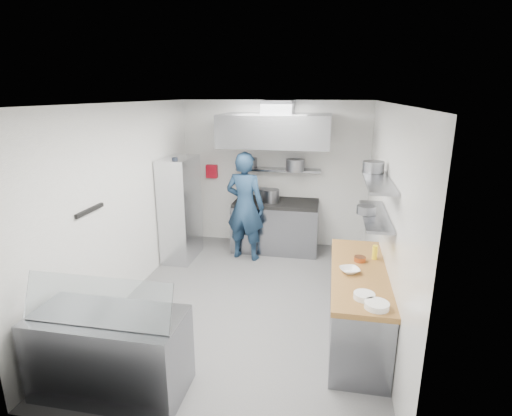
% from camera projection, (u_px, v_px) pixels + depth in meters
% --- Properties ---
extents(floor, '(5.00, 5.00, 0.00)m').
position_uv_depth(floor, '(248.00, 302.00, 5.81)').
color(floor, '#4C4C4F').
rests_on(floor, ground).
extents(ceiling, '(5.00, 5.00, 0.00)m').
position_uv_depth(ceiling, '(247.00, 103.00, 5.03)').
color(ceiling, silver).
rests_on(ceiling, wall_back).
extents(wall_back, '(3.60, 2.80, 0.02)m').
position_uv_depth(wall_back, '(274.00, 174.00, 7.78)').
color(wall_back, white).
rests_on(wall_back, floor).
extents(wall_front, '(3.60, 2.80, 0.02)m').
position_uv_depth(wall_front, '(180.00, 299.00, 3.06)').
color(wall_front, white).
rests_on(wall_front, floor).
extents(wall_left, '(2.80, 5.00, 0.02)m').
position_uv_depth(wall_left, '(126.00, 203.00, 5.75)').
color(wall_left, white).
rests_on(wall_left, floor).
extents(wall_right, '(2.80, 5.00, 0.02)m').
position_uv_depth(wall_right, '(385.00, 217.00, 5.09)').
color(wall_right, white).
rests_on(wall_right, floor).
extents(gas_range, '(1.60, 0.80, 0.90)m').
position_uv_depth(gas_range, '(276.00, 227.00, 7.65)').
color(gas_range, gray).
rests_on(gas_range, floor).
extents(cooktop, '(1.57, 0.78, 0.06)m').
position_uv_depth(cooktop, '(276.00, 203.00, 7.51)').
color(cooktop, black).
rests_on(cooktop, gas_range).
extents(stock_pot_left, '(0.27, 0.27, 0.20)m').
position_uv_depth(stock_pot_left, '(263.00, 194.00, 7.67)').
color(stock_pot_left, slate).
rests_on(stock_pot_left, cooktop).
extents(stock_pot_mid, '(0.31, 0.31, 0.24)m').
position_uv_depth(stock_pot_mid, '(271.00, 196.00, 7.43)').
color(stock_pot_mid, slate).
rests_on(stock_pot_mid, cooktop).
extents(over_range_shelf, '(1.60, 0.30, 0.04)m').
position_uv_depth(over_range_shelf, '(278.00, 170.00, 7.58)').
color(over_range_shelf, gray).
rests_on(over_range_shelf, wall_back).
extents(shelf_pot_a, '(0.28, 0.28, 0.18)m').
position_uv_depth(shelf_pot_a, '(250.00, 162.00, 7.81)').
color(shelf_pot_a, slate).
rests_on(shelf_pot_a, over_range_shelf).
extents(shelf_pot_b, '(0.34, 0.34, 0.22)m').
position_uv_depth(shelf_pot_b, '(295.00, 165.00, 7.30)').
color(shelf_pot_b, slate).
rests_on(shelf_pot_b, over_range_shelf).
extents(extractor_hood, '(1.90, 1.15, 0.55)m').
position_uv_depth(extractor_hood, '(276.00, 130.00, 6.97)').
color(extractor_hood, gray).
rests_on(extractor_hood, wall_back).
extents(hood_duct, '(0.55, 0.55, 0.24)m').
position_uv_depth(hood_duct, '(278.00, 107.00, 7.08)').
color(hood_duct, slate).
rests_on(hood_duct, extractor_hood).
extents(red_firebox, '(0.22, 0.10, 0.26)m').
position_uv_depth(red_firebox, '(212.00, 171.00, 7.94)').
color(red_firebox, '#B00E1F').
rests_on(red_firebox, wall_back).
extents(chef, '(0.79, 0.60, 1.96)m').
position_uv_depth(chef, '(245.00, 206.00, 7.10)').
color(chef, '#182E48').
rests_on(chef, floor).
extents(wire_rack, '(0.50, 0.90, 1.85)m').
position_uv_depth(wire_rack, '(181.00, 209.00, 7.14)').
color(wire_rack, silver).
rests_on(wire_rack, floor).
extents(rack_bin_a, '(0.14, 0.18, 0.16)m').
position_uv_depth(rack_bin_a, '(173.00, 222.00, 6.84)').
color(rack_bin_a, white).
rests_on(rack_bin_a, wire_rack).
extents(rack_bin_b, '(0.15, 0.19, 0.17)m').
position_uv_depth(rack_bin_b, '(180.00, 188.00, 7.08)').
color(rack_bin_b, yellow).
rests_on(rack_bin_b, wire_rack).
extents(rack_jar, '(0.10, 0.10, 0.18)m').
position_uv_depth(rack_jar, '(175.00, 163.00, 6.65)').
color(rack_jar, black).
rests_on(rack_jar, wire_rack).
extents(knife_strip, '(0.04, 0.55, 0.05)m').
position_uv_depth(knife_strip, '(90.00, 210.00, 4.85)').
color(knife_strip, black).
rests_on(knife_strip, wall_left).
extents(prep_counter_base, '(0.62, 2.00, 0.84)m').
position_uv_depth(prep_counter_base, '(357.00, 306.00, 4.86)').
color(prep_counter_base, gray).
rests_on(prep_counter_base, floor).
extents(prep_counter_top, '(0.65, 2.04, 0.06)m').
position_uv_depth(prep_counter_top, '(359.00, 273.00, 4.73)').
color(prep_counter_top, '#9C6230').
rests_on(prep_counter_top, prep_counter_base).
extents(plate_stack_a, '(0.24, 0.24, 0.06)m').
position_uv_depth(plate_stack_a, '(377.00, 305.00, 3.89)').
color(plate_stack_a, white).
rests_on(plate_stack_a, prep_counter_top).
extents(plate_stack_b, '(0.22, 0.22, 0.06)m').
position_uv_depth(plate_stack_b, '(364.00, 296.00, 4.07)').
color(plate_stack_b, white).
rests_on(plate_stack_b, prep_counter_top).
extents(copper_pan, '(0.15, 0.15, 0.06)m').
position_uv_depth(copper_pan, '(360.00, 259.00, 4.97)').
color(copper_pan, '#B96134').
rests_on(copper_pan, prep_counter_top).
extents(squeeze_bottle, '(0.07, 0.07, 0.18)m').
position_uv_depth(squeeze_bottle, '(375.00, 252.00, 5.03)').
color(squeeze_bottle, yellow).
rests_on(squeeze_bottle, prep_counter_top).
extents(mixing_bowl, '(0.29, 0.29, 0.05)m').
position_uv_depth(mixing_bowl, '(350.00, 270.00, 4.66)').
color(mixing_bowl, white).
rests_on(mixing_bowl, prep_counter_top).
extents(wall_shelf_lower, '(0.30, 1.30, 0.04)m').
position_uv_depth(wall_shelf_lower, '(375.00, 216.00, 4.81)').
color(wall_shelf_lower, gray).
rests_on(wall_shelf_lower, wall_right).
extents(wall_shelf_upper, '(0.30, 1.30, 0.04)m').
position_uv_depth(wall_shelf_upper, '(378.00, 181.00, 4.70)').
color(wall_shelf_upper, gray).
rests_on(wall_shelf_upper, wall_right).
extents(shelf_pot_c, '(0.23, 0.23, 0.10)m').
position_uv_depth(shelf_pot_c, '(366.00, 210.00, 4.80)').
color(shelf_pot_c, slate).
rests_on(shelf_pot_c, wall_shelf_lower).
extents(shelf_pot_d, '(0.27, 0.27, 0.14)m').
position_uv_depth(shelf_pot_d, '(373.00, 167.00, 5.13)').
color(shelf_pot_d, slate).
rests_on(shelf_pot_d, wall_shelf_upper).
extents(display_case, '(1.50, 0.70, 0.85)m').
position_uv_depth(display_case, '(111.00, 353.00, 3.98)').
color(display_case, gray).
rests_on(display_case, floor).
extents(display_glass, '(1.47, 0.19, 0.42)m').
position_uv_depth(display_glass, '(97.00, 301.00, 3.69)').
color(display_glass, silver).
rests_on(display_glass, display_case).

